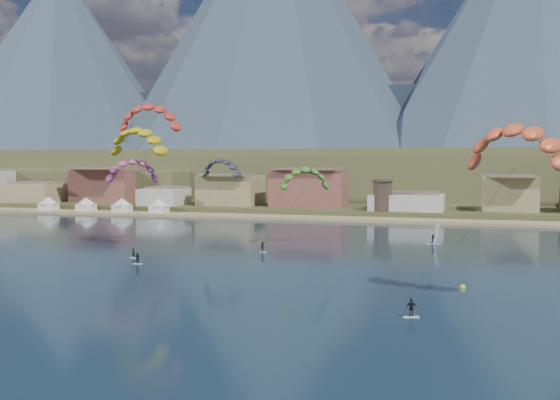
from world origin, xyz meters
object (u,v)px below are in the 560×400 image
windsurfer (434,237)px  watchtower (383,195)px  kitesurfer_orange (516,140)px  kitesurfer_green (304,175)px  kitesurfer_red (150,113)px  buoy (463,287)px  kitesurfer_yellow (138,137)px

windsurfer → watchtower: bearing=107.9°
watchtower → windsurfer: size_ratio=1.99×
kitesurfer_orange → windsurfer: size_ratio=5.37×
kitesurfer_green → windsurfer: 27.66m
windsurfer → kitesurfer_red: bearing=-159.3°
buoy → kitesurfer_red: bearing=157.3°
kitesurfer_yellow → buoy: 62.71m
kitesurfer_red → windsurfer: kitesurfer_red is taller
kitesurfer_yellow → watchtower: bearing=65.2°
kitesurfer_orange → kitesurfer_green: bearing=130.6°
watchtower → kitesurfer_green: (-6.69, -60.26, 6.83)m
windsurfer → buoy: (5.86, -42.05, -1.26)m
watchtower → kitesurfer_red: size_ratio=0.30×
windsurfer → kitesurfer_orange: bearing=-77.2°
watchtower → kitesurfer_red: kitesurfer_red is taller
kitesurfer_red → windsurfer: bearing=20.7°
watchtower → kitesurfer_yellow: bearing=-114.8°
kitesurfer_orange → watchtower: bearing=105.5°
kitesurfer_yellow → kitesurfer_green: kitesurfer_yellow is taller
kitesurfer_orange → buoy: 20.60m
kitesurfer_orange → windsurfer: kitesurfer_orange is taller
watchtower → kitesurfer_green: size_ratio=0.50×
kitesurfer_green → windsurfer: bearing=22.5°
kitesurfer_orange → windsurfer: 53.81m
kitesurfer_green → windsurfer: (23.10, 9.59, -11.82)m
kitesurfer_orange → buoy: kitesurfer_orange is taller
watchtower → kitesurfer_orange: kitesurfer_orange is taller
kitesurfer_red → windsurfer: size_ratio=6.58×
kitesurfer_yellow → windsurfer: 58.16m
kitesurfer_yellow → windsurfer: bearing=24.1°
buoy → kitesurfer_orange: bearing=-54.5°
windsurfer → buoy: bearing=-82.1°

